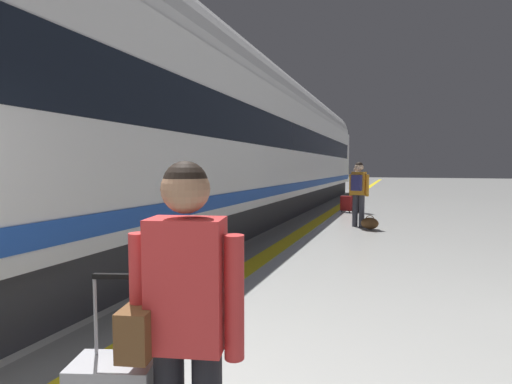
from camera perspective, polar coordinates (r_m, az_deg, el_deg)
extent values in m
cube|color=yellow|center=(10.73, 8.73, -4.80)|extent=(0.36, 80.00, 0.01)
cube|color=slate|center=(10.81, 6.81, -4.72)|extent=(0.70, 80.00, 0.01)
cube|color=#38383D|center=(10.55, -3.99, -3.02)|extent=(2.67, 27.98, 0.70)
cube|color=white|center=(10.49, -4.04, 6.80)|extent=(2.90, 29.14, 2.90)
cylinder|color=white|center=(10.65, -4.08, 14.34)|extent=(2.84, 28.56, 2.84)
cube|color=black|center=(10.51, -4.05, 8.70)|extent=(2.93, 27.39, 0.80)
cube|color=#1E4CB2|center=(10.49, -4.01, 0.51)|extent=(2.94, 28.56, 0.24)
cube|color=gray|center=(15.07, -2.07, 4.95)|extent=(0.02, 0.90, 2.00)
cube|color=red|center=(1.71, -10.47, -13.53)|extent=(0.36, 0.27, 0.58)
cylinder|color=red|center=(1.67, -3.33, -15.65)|extent=(0.09, 0.09, 0.54)
cylinder|color=red|center=(1.79, -17.25, -14.49)|extent=(0.09, 0.09, 0.54)
sphere|color=#A37556|center=(1.64, -10.64, 0.42)|extent=(0.21, 0.21, 0.21)
sphere|color=black|center=(1.64, -10.65, 1.26)|extent=(0.19, 0.19, 0.19)
cube|color=brown|center=(1.82, -16.84, -19.07)|extent=(0.20, 0.29, 0.21)
cylinder|color=gray|center=(1.93, -17.31, -17.57)|extent=(0.02, 0.02, 0.38)
cylinder|color=gray|center=(2.01, -23.18, -16.86)|extent=(0.02, 0.02, 0.38)
cube|color=black|center=(1.91, -20.44, -11.89)|extent=(0.22, 0.09, 0.02)
cylinder|color=black|center=(13.84, 14.64, -1.27)|extent=(0.14, 0.14, 0.81)
cylinder|color=black|center=(13.78, 15.32, -1.30)|extent=(0.14, 0.14, 0.81)
cube|color=blue|center=(13.77, 15.03, 1.60)|extent=(0.37, 0.27, 0.58)
cylinder|color=blue|center=(13.85, 14.21, 1.43)|extent=(0.09, 0.09, 0.54)
cylinder|color=blue|center=(13.71, 15.87, 1.38)|extent=(0.09, 0.09, 0.54)
sphere|color=beige|center=(13.76, 15.06, 3.33)|extent=(0.21, 0.21, 0.21)
sphere|color=black|center=(13.76, 15.06, 3.43)|extent=(0.20, 0.20, 0.20)
cube|color=#A51E1E|center=(13.67, 13.55, -1.68)|extent=(0.42, 0.30, 0.52)
cube|color=#A51E1E|center=(13.78, 13.72, -1.91)|extent=(0.31, 0.08, 0.28)
cylinder|color=black|center=(13.68, 12.88, -2.88)|extent=(0.03, 0.06, 0.06)
cylinder|color=black|center=(13.59, 14.00, -2.94)|extent=(0.03, 0.06, 0.06)
cylinder|color=#383842|center=(10.47, 14.80, -2.75)|extent=(0.14, 0.14, 0.86)
cylinder|color=#383842|center=(10.40, 15.74, -2.80)|extent=(0.14, 0.14, 0.86)
cube|color=orange|center=(10.38, 15.34, 1.27)|extent=(0.39, 0.29, 0.61)
cylinder|color=orange|center=(10.47, 14.20, 1.03)|extent=(0.09, 0.09, 0.57)
cylinder|color=orange|center=(10.31, 16.52, 0.95)|extent=(0.09, 0.09, 0.57)
sphere|color=beige|center=(10.37, 15.38, 3.70)|extent=(0.23, 0.23, 0.23)
sphere|color=black|center=(10.37, 15.38, 3.85)|extent=(0.21, 0.21, 0.21)
cube|color=navy|center=(10.23, 15.03, 1.36)|extent=(0.29, 0.21, 0.41)
ellipsoid|color=brown|center=(10.16, 16.88, -4.57)|extent=(0.44, 0.26, 0.30)
torus|color=brown|center=(10.15, 16.89, -4.01)|extent=(0.22, 0.02, 0.22)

